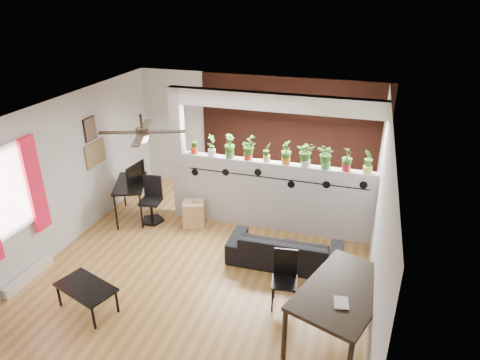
# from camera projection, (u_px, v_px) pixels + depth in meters

# --- Properties ---
(room_shell) EXTENTS (6.30, 7.10, 2.90)m
(room_shell) POSITION_uv_depth(u_px,v_px,m) (204.00, 195.00, 6.61)
(room_shell) COLOR olive
(room_shell) RESTS_ON ground
(partition_wall) EXTENTS (3.60, 0.18, 1.35)m
(partition_wall) POSITION_uv_depth(u_px,v_px,m) (275.00, 196.00, 7.96)
(partition_wall) COLOR #BCBCC1
(partition_wall) RESTS_ON ground
(ceiling_header) EXTENTS (3.60, 0.18, 0.30)m
(ceiling_header) POSITION_uv_depth(u_px,v_px,m) (278.00, 102.00, 7.22)
(ceiling_header) COLOR white
(ceiling_header) RESTS_ON room_shell
(pier_column) EXTENTS (0.22, 0.20, 2.60)m
(pier_column) POSITION_uv_depth(u_px,v_px,m) (179.00, 154.00, 8.21)
(pier_column) COLOR #BCBCC1
(pier_column) RESTS_ON ground
(brick_panel) EXTENTS (3.90, 0.05, 2.60)m
(brick_panel) POSITION_uv_depth(u_px,v_px,m) (291.00, 139.00, 8.98)
(brick_panel) COLOR brown
(brick_panel) RESTS_ON ground
(vine_decal) EXTENTS (3.31, 0.01, 0.30)m
(vine_decal) POSITION_uv_depth(u_px,v_px,m) (274.00, 178.00, 7.71)
(vine_decal) COLOR black
(vine_decal) RESTS_ON partition_wall
(window_assembly) EXTENTS (0.09, 1.30, 1.55)m
(window_assembly) POSITION_uv_depth(u_px,v_px,m) (8.00, 195.00, 6.15)
(window_assembly) COLOR white
(window_assembly) RESTS_ON room_shell
(baseboard_heater) EXTENTS (0.08, 1.00, 0.18)m
(baseboard_heater) POSITION_uv_depth(u_px,v_px,m) (29.00, 275.00, 6.74)
(baseboard_heater) COLOR silver
(baseboard_heater) RESTS_ON ground
(corkboard) EXTENTS (0.03, 0.60, 0.45)m
(corkboard) POSITION_uv_depth(u_px,v_px,m) (96.00, 153.00, 8.09)
(corkboard) COLOR olive
(corkboard) RESTS_ON room_shell
(framed_art) EXTENTS (0.03, 0.34, 0.44)m
(framed_art) POSITION_uv_depth(u_px,v_px,m) (90.00, 129.00, 7.84)
(framed_art) COLOR #8C7259
(framed_art) RESTS_ON room_shell
(ceiling_fan) EXTENTS (1.19, 1.19, 0.43)m
(ceiling_fan) POSITION_uv_depth(u_px,v_px,m) (142.00, 134.00, 6.13)
(ceiling_fan) COLOR black
(ceiling_fan) RESTS_ON room_shell
(potted_plant_0) EXTENTS (0.17, 0.20, 0.39)m
(potted_plant_0) POSITION_uv_depth(u_px,v_px,m) (194.00, 143.00, 8.01)
(potted_plant_0) COLOR red
(potted_plant_0) RESTS_ON partition_wall
(potted_plant_1) EXTENTS (0.22, 0.25, 0.41)m
(potted_plant_1) POSITION_uv_depth(u_px,v_px,m) (212.00, 144.00, 7.91)
(potted_plant_1) COLOR white
(potted_plant_1) RESTS_ON partition_wall
(potted_plant_2) EXTENTS (0.26, 0.29, 0.44)m
(potted_plant_2) POSITION_uv_depth(u_px,v_px,m) (230.00, 145.00, 7.81)
(potted_plant_2) COLOR #3A8430
(potted_plant_2) RESTS_ON partition_wall
(potted_plant_3) EXTENTS (0.26, 0.28, 0.43)m
(potted_plant_3) POSITION_uv_depth(u_px,v_px,m) (248.00, 148.00, 7.72)
(potted_plant_3) COLOR red
(potted_plant_3) RESTS_ON partition_wall
(potted_plant_4) EXTENTS (0.22, 0.22, 0.36)m
(potted_plant_4) POSITION_uv_depth(u_px,v_px,m) (267.00, 152.00, 7.65)
(potted_plant_4) COLOR gold
(potted_plant_4) RESTS_ON partition_wall
(potted_plant_5) EXTENTS (0.20, 0.24, 0.43)m
(potted_plant_5) POSITION_uv_depth(u_px,v_px,m) (286.00, 152.00, 7.54)
(potted_plant_5) COLOR #C47117
(potted_plant_5) RESTS_ON partition_wall
(potted_plant_6) EXTENTS (0.24, 0.20, 0.46)m
(potted_plant_6) POSITION_uv_depth(u_px,v_px,m) (306.00, 153.00, 7.44)
(potted_plant_6) COLOR silver
(potted_plant_6) RESTS_ON partition_wall
(potted_plant_7) EXTENTS (0.29, 0.27, 0.44)m
(potted_plant_7) POSITION_uv_depth(u_px,v_px,m) (326.00, 156.00, 7.35)
(potted_plant_7) COLOR #3C8E33
(potted_plant_7) RESTS_ON partition_wall
(potted_plant_8) EXTENTS (0.27, 0.26, 0.41)m
(potted_plant_8) POSITION_uv_depth(u_px,v_px,m) (347.00, 159.00, 7.26)
(potted_plant_8) COLOR red
(potted_plant_8) RESTS_ON partition_wall
(potted_plant_9) EXTENTS (0.20, 0.24, 0.43)m
(potted_plant_9) POSITION_uv_depth(u_px,v_px,m) (369.00, 161.00, 7.17)
(potted_plant_9) COLOR #C8CD48
(potted_plant_9) RESTS_ON partition_wall
(sofa) EXTENTS (1.80, 0.74, 0.53)m
(sofa) POSITION_uv_depth(u_px,v_px,m) (285.00, 249.00, 7.11)
(sofa) COLOR black
(sofa) RESTS_ON ground
(cube_shelf) EXTENTS (0.49, 0.46, 0.49)m
(cube_shelf) POSITION_uv_depth(u_px,v_px,m) (194.00, 213.00, 8.24)
(cube_shelf) COLOR tan
(cube_shelf) RESTS_ON ground
(cup) EXTENTS (0.14, 0.14, 0.09)m
(cup) POSITION_uv_depth(u_px,v_px,m) (196.00, 200.00, 8.11)
(cup) COLOR gray
(cup) RESTS_ON cube_shelf
(computer_desk) EXTENTS (0.90, 1.18, 0.76)m
(computer_desk) POSITION_uv_depth(u_px,v_px,m) (130.00, 186.00, 8.35)
(computer_desk) COLOR black
(computer_desk) RESTS_ON ground
(monitor) EXTENTS (0.33, 0.08, 0.18)m
(monitor) POSITION_uv_depth(u_px,v_px,m) (133.00, 175.00, 8.41)
(monitor) COLOR black
(monitor) RESTS_ON computer_desk
(office_chair) EXTENTS (0.47, 0.47, 0.90)m
(office_chair) POSITION_uv_depth(u_px,v_px,m) (152.00, 202.00, 8.33)
(office_chair) COLOR black
(office_chair) RESTS_ON ground
(dining_table) EXTENTS (1.37, 1.72, 0.82)m
(dining_table) POSITION_uv_depth(u_px,v_px,m) (344.00, 294.00, 5.35)
(dining_table) COLOR black
(dining_table) RESTS_ON ground
(book) EXTENTS (0.20, 0.25, 0.02)m
(book) POSITION_uv_depth(u_px,v_px,m) (334.00, 302.00, 5.07)
(book) COLOR gray
(book) RESTS_ON dining_table
(folding_chair) EXTENTS (0.40, 0.40, 0.88)m
(folding_chair) POSITION_uv_depth(u_px,v_px,m) (285.00, 273.00, 6.09)
(folding_chair) COLOR black
(folding_chair) RESTS_ON ground
(coffee_table) EXTENTS (0.97, 0.73, 0.40)m
(coffee_table) POSITION_uv_depth(u_px,v_px,m) (86.00, 289.00, 6.03)
(coffee_table) COLOR black
(coffee_table) RESTS_ON ground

